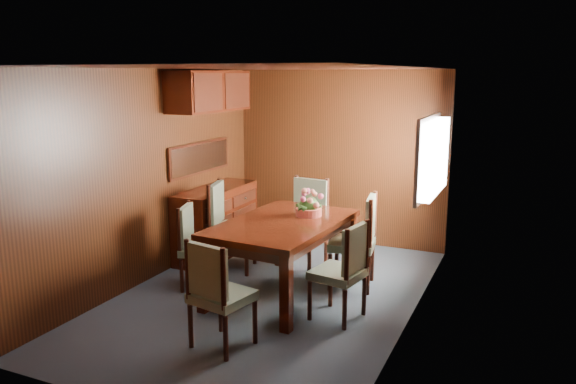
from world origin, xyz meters
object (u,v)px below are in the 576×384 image
at_px(dining_table, 283,232).
at_px(flower_centerpiece, 309,203).
at_px(chair_right_near, 345,266).
at_px(chair_head, 216,289).
at_px(sideboard, 216,222).
at_px(chair_left_near, 196,241).

height_order(dining_table, flower_centerpiece, flower_centerpiece).
bearing_deg(chair_right_near, flower_centerpiece, 53.79).
xyz_separation_m(chair_right_near, chair_head, (-0.81, -1.02, 0.01)).
bearing_deg(flower_centerpiece, sideboard, 160.29).
height_order(sideboard, flower_centerpiece, flower_centerpiece).
bearing_deg(chair_left_near, dining_table, 84.34).
xyz_separation_m(dining_table, flower_centerpiece, (0.17, 0.33, 0.26)).
distance_m(sideboard, dining_table, 1.62).
bearing_deg(chair_head, chair_left_near, 141.28).
relative_size(chair_left_near, chair_right_near, 0.97).
distance_m(sideboard, chair_right_near, 2.49).
xyz_separation_m(chair_head, flower_centerpiece, (0.17, 1.70, 0.41)).
bearing_deg(chair_head, sideboard, 132.71).
bearing_deg(chair_right_near, dining_table, 76.73).
distance_m(sideboard, chair_left_near, 1.14).
relative_size(chair_left_near, chair_head, 0.96).
bearing_deg(chair_head, dining_table, 101.67).
relative_size(dining_table, chair_right_near, 1.85).
relative_size(chair_right_near, flower_centerpiece, 3.18).
distance_m(chair_head, flower_centerpiece, 1.75).
distance_m(sideboard, chair_head, 2.62).
bearing_deg(flower_centerpiece, chair_right_near, -46.43).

